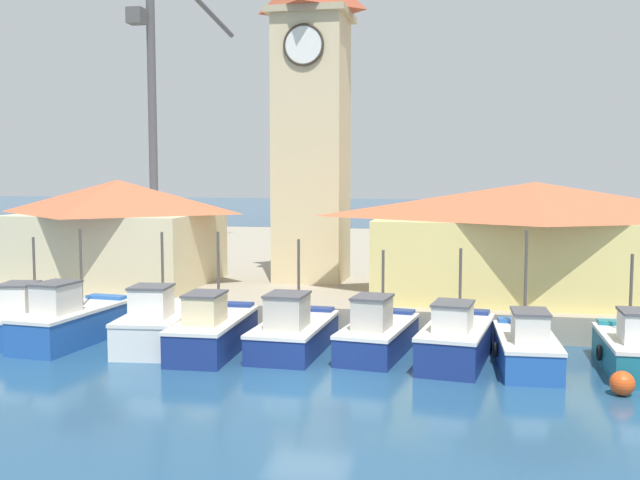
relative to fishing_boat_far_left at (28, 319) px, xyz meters
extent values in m
plane|color=navy|center=(11.72, -3.98, -0.75)|extent=(300.00, 300.00, 0.00)
cube|color=#9E937F|center=(11.72, 22.89, -0.22)|extent=(120.00, 40.00, 1.05)
cube|color=#2356A8|center=(-0.01, 0.08, -0.24)|extent=(2.58, 4.98, 1.00)
cube|color=#2356A8|center=(-0.36, 2.18, 0.38)|extent=(1.63, 0.85, 0.24)
cube|color=silver|center=(-0.01, 0.08, 0.31)|extent=(2.65, 5.05, 0.12)
cube|color=silver|center=(0.12, -0.74, 0.89)|extent=(1.32, 1.58, 1.05)
cube|color=#4C4C51|center=(0.12, -0.74, 1.46)|extent=(1.41, 1.68, 0.08)
cylinder|color=#4C4742|center=(-0.11, 0.67, 1.71)|extent=(0.10, 0.10, 2.69)
torus|color=black|center=(-1.03, 0.15, -0.24)|extent=(0.20, 0.53, 0.52)
cube|color=#2356A8|center=(1.99, -0.29, -0.16)|extent=(2.36, 5.22, 1.17)
cube|color=#2356A8|center=(2.21, 1.98, 0.54)|extent=(1.65, 0.75, 0.24)
cube|color=silver|center=(1.99, -0.29, 0.47)|extent=(2.43, 5.29, 0.12)
cube|color=beige|center=(1.90, -1.17, 1.05)|extent=(1.27, 1.62, 1.03)
cube|color=#4C4C51|center=(1.90, -1.17, 1.60)|extent=(1.36, 1.71, 0.08)
cylinder|color=#4C4742|center=(2.05, 0.34, 1.99)|extent=(0.10, 0.10, 2.90)
torus|color=black|center=(1.00, 0.06, -0.16)|extent=(0.17, 0.53, 0.52)
cube|color=silver|center=(5.41, -0.32, -0.17)|extent=(2.54, 4.58, 1.15)
cube|color=silver|center=(5.21, 1.61, 0.53)|extent=(1.83, 0.78, 0.24)
cube|color=silver|center=(5.41, -0.32, 0.46)|extent=(2.60, 4.64, 0.12)
cube|color=silver|center=(5.49, -1.08, 1.03)|extent=(1.38, 1.44, 1.02)
cube|color=#4C4C51|center=(5.49, -1.08, 1.58)|extent=(1.47, 1.53, 0.08)
cylinder|color=#4C4742|center=(5.35, 0.23, 1.94)|extent=(0.10, 0.10, 2.86)
torus|color=black|center=(4.27, -0.22, -0.17)|extent=(0.17, 0.53, 0.52)
cube|color=navy|center=(7.54, -0.50, -0.20)|extent=(2.05, 5.22, 1.09)
cube|color=navy|center=(7.45, 1.83, 0.47)|extent=(1.61, 0.66, 0.24)
cube|color=silver|center=(7.54, -0.50, 0.40)|extent=(2.11, 5.29, 0.12)
cube|color=beige|center=(7.57, -1.40, 0.93)|extent=(1.17, 1.59, 0.95)
cube|color=#4C4C51|center=(7.57, -1.40, 1.45)|extent=(1.26, 1.67, 0.08)
cylinder|color=#4C4742|center=(7.51, 0.14, 1.94)|extent=(0.10, 0.10, 2.97)
torus|color=black|center=(6.52, -0.28, -0.20)|extent=(0.14, 0.52, 0.52)
cube|color=navy|center=(10.27, 0.23, -0.29)|extent=(2.25, 5.11, 0.91)
cube|color=navy|center=(10.34, 2.50, 0.28)|extent=(1.80, 0.66, 0.24)
cube|color=silver|center=(10.27, 0.23, 0.21)|extent=(2.32, 5.17, 0.12)
cube|color=#B2ADA3|center=(10.24, -0.66, 0.82)|extent=(1.30, 1.55, 1.09)
cube|color=#4C4C51|center=(10.24, -0.66, 1.40)|extent=(1.39, 1.64, 0.08)
cylinder|color=#4C4742|center=(10.29, 0.86, 1.71)|extent=(0.10, 0.10, 2.88)
torus|color=black|center=(9.15, 0.51, -0.29)|extent=(0.14, 0.52, 0.52)
cube|color=navy|center=(13.22, 0.42, -0.28)|extent=(2.45, 4.97, 0.94)
cube|color=navy|center=(13.51, 2.54, 0.31)|extent=(1.63, 0.80, 0.24)
cube|color=silver|center=(13.22, 0.42, 0.24)|extent=(2.52, 5.04, 0.12)
cube|color=#B2ADA3|center=(13.11, -0.41, 0.81)|extent=(1.28, 1.57, 1.03)
cube|color=#4C4C51|center=(13.11, -0.41, 1.37)|extent=(1.37, 1.65, 0.08)
cylinder|color=#4C4742|center=(13.30, 1.01, 1.55)|extent=(0.10, 0.10, 2.50)
torus|color=black|center=(12.26, 0.79, -0.28)|extent=(0.19, 0.53, 0.52)
cube|color=navy|center=(15.91, -0.16, -0.18)|extent=(2.51, 5.09, 1.12)
cube|color=navy|center=(16.20, 2.02, 0.50)|extent=(1.67, 0.80, 0.24)
cube|color=silver|center=(15.91, -0.16, 0.43)|extent=(2.58, 5.16, 0.12)
cube|color=beige|center=(15.80, -1.01, 0.90)|extent=(1.31, 1.60, 0.82)
cube|color=#4C4C51|center=(15.80, -1.01, 1.35)|extent=(1.40, 1.69, 0.08)
cylinder|color=#4C4742|center=(15.99, 0.45, 1.73)|extent=(0.10, 0.10, 2.49)
torus|color=black|center=(14.93, 0.22, -0.18)|extent=(0.19, 0.53, 0.52)
cube|color=#2356A8|center=(18.13, -0.38, -0.28)|extent=(1.96, 4.78, 0.93)
cube|color=#2356A8|center=(18.03, 1.72, 0.30)|extent=(1.49, 0.67, 0.24)
cube|color=silver|center=(18.13, -0.38, 0.23)|extent=(2.02, 4.85, 0.12)
cube|color=beige|center=(18.17, -1.20, 0.73)|extent=(1.10, 1.46, 0.88)
cube|color=#4C4C51|center=(18.17, -1.20, 1.21)|extent=(1.19, 1.55, 0.08)
cylinder|color=#4C4742|center=(18.10, 0.21, 1.97)|extent=(0.10, 0.10, 3.36)
torus|color=black|center=(17.18, -0.19, -0.28)|extent=(0.15, 0.53, 0.52)
cube|color=#196B7F|center=(21.38, -0.31, -0.24)|extent=(1.80, 4.35, 1.01)
cube|color=#196B7F|center=(21.36, 1.61, 0.38)|extent=(1.50, 0.61, 0.24)
cube|color=silver|center=(21.38, -0.31, 0.31)|extent=(1.86, 4.41, 0.12)
cube|color=silver|center=(21.38, -1.07, 0.82)|extent=(1.07, 1.31, 0.90)
cube|color=#4C4C51|center=(21.38, -1.07, 1.32)|extent=(1.15, 1.39, 0.08)
cylinder|color=#4C4742|center=(21.37, 0.24, 1.65)|extent=(0.10, 0.10, 2.56)
torus|color=black|center=(20.41, -0.10, -0.24)|extent=(0.12, 0.52, 0.52)
cube|color=beige|center=(8.74, 10.12, 6.51)|extent=(3.23, 3.23, 12.41)
cube|color=tan|center=(8.74, 10.12, 12.87)|extent=(3.73, 3.73, 0.30)
cylinder|color=white|center=(8.74, 8.44, 11.23)|extent=(1.78, 0.12, 1.78)
torus|color=#332D23|center=(8.74, 8.40, 11.23)|extent=(1.90, 0.12, 1.90)
cube|color=beige|center=(0.06, 7.34, 1.97)|extent=(8.32, 6.90, 3.32)
pyramid|color=#C1603D|center=(0.06, 7.34, 4.39)|extent=(8.72, 7.30, 1.54)
cube|color=#E5D17A|center=(18.83, 6.80, 1.96)|extent=(12.79, 6.20, 3.31)
pyramid|color=#C1603D|center=(18.83, 6.80, 4.37)|extent=(13.19, 6.60, 1.51)
cube|color=#353539|center=(-4.41, 21.30, 0.91)|extent=(2.00, 2.00, 1.20)
cylinder|color=#4C4C51|center=(-4.41, 21.30, 9.77)|extent=(0.56, 0.56, 16.53)
cube|color=#4C4C4C|center=(-4.86, 20.14, 15.38)|extent=(1.00, 1.00, 1.00)
sphere|color=#E54C19|center=(20.59, -3.06, -0.40)|extent=(0.70, 0.70, 0.70)
camera|label=1|loc=(16.43, -24.97, 5.56)|focal=42.00mm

